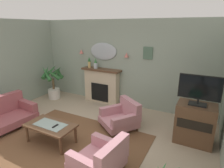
# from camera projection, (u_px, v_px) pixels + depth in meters

# --- Properties ---
(floor) EXTENTS (6.85, 6.67, 0.10)m
(floor) POSITION_uv_depth(u_px,v_px,m) (64.00, 152.00, 4.01)
(floor) COLOR tan
(floor) RESTS_ON ground
(wall_back) EXTENTS (6.85, 0.10, 2.71)m
(wall_back) POSITION_uv_depth(u_px,v_px,m) (122.00, 63.00, 6.03)
(wall_back) COLOR #93A393
(wall_back) RESTS_ON ground
(patterned_rug) EXTENTS (3.20, 2.40, 0.01)m
(patterned_rug) POSITION_uv_depth(u_px,v_px,m) (70.00, 144.00, 4.16)
(patterned_rug) COLOR brown
(patterned_rug) RESTS_ON ground
(fireplace) EXTENTS (1.36, 0.36, 1.16)m
(fireplace) POSITION_uv_depth(u_px,v_px,m) (102.00, 86.00, 6.37)
(fireplace) COLOR beige
(fireplace) RESTS_ON ground
(mantel_vase_right) EXTENTS (0.10, 0.10, 0.37)m
(mantel_vase_right) POSITION_uv_depth(u_px,v_px,m) (89.00, 62.00, 6.31)
(mantel_vase_right) COLOR tan
(mantel_vase_right) RESTS_ON fireplace
(mantel_vase_left) EXTENTS (0.13, 0.13, 0.34)m
(mantel_vase_left) POSITION_uv_depth(u_px,v_px,m) (96.00, 64.00, 6.21)
(mantel_vase_left) COLOR silver
(mantel_vase_left) RESTS_ON fireplace
(wall_mirror) EXTENTS (0.96, 0.06, 0.56)m
(wall_mirror) POSITION_uv_depth(u_px,v_px,m) (103.00, 51.00, 6.15)
(wall_mirror) COLOR #B2BCC6
(wall_sconce_left) EXTENTS (0.14, 0.14, 0.14)m
(wall_sconce_left) POSITION_uv_depth(u_px,v_px,m) (81.00, 52.00, 6.50)
(wall_sconce_left) COLOR #D17066
(wall_sconce_right) EXTENTS (0.14, 0.14, 0.14)m
(wall_sconce_right) POSITION_uv_depth(u_px,v_px,m) (126.00, 55.00, 5.74)
(wall_sconce_right) COLOR #D17066
(framed_picture) EXTENTS (0.28, 0.03, 0.36)m
(framed_picture) POSITION_uv_depth(u_px,v_px,m) (148.00, 53.00, 5.48)
(framed_picture) COLOR #4C6B56
(coffee_table) EXTENTS (1.10, 0.60, 0.45)m
(coffee_table) POSITION_uv_depth(u_px,v_px,m) (51.00, 127.00, 4.14)
(coffee_table) COLOR brown
(coffee_table) RESTS_ON ground
(tv_remote) EXTENTS (0.04, 0.16, 0.02)m
(tv_remote) POSITION_uv_depth(u_px,v_px,m) (55.00, 126.00, 4.04)
(tv_remote) COLOR black
(tv_remote) RESTS_ON coffee_table
(armchair_beside_couch) EXTENTS (1.13, 1.13, 0.71)m
(armchair_beside_couch) POSITION_uv_depth(u_px,v_px,m) (122.00, 116.00, 4.79)
(armchair_beside_couch) COLOR #B77A84
(armchair_beside_couch) RESTS_ON ground
(armchair_near_fireplace) EXTENTS (0.91, 0.90, 0.71)m
(armchair_near_fireplace) POSITION_uv_depth(u_px,v_px,m) (101.00, 159.00, 3.26)
(armchair_near_fireplace) COLOR #B77A84
(armchair_near_fireplace) RESTS_ON ground
(tv_cabinet) EXTENTS (0.80, 0.57, 0.90)m
(tv_cabinet) POSITION_uv_depth(u_px,v_px,m) (195.00, 123.00, 4.16)
(tv_cabinet) COLOR brown
(tv_cabinet) RESTS_ON ground
(tv_flatscreen) EXTENTS (0.84, 0.24, 0.65)m
(tv_flatscreen) POSITION_uv_depth(u_px,v_px,m) (200.00, 89.00, 3.90)
(tv_flatscreen) COLOR black
(tv_flatscreen) RESTS_ON tv_cabinet
(potted_plant_tall_palm) EXTENTS (0.81, 0.82, 1.22)m
(potted_plant_tall_palm) POSITION_uv_depth(u_px,v_px,m) (53.00, 81.00, 6.64)
(potted_plant_tall_palm) COLOR silver
(potted_plant_tall_palm) RESTS_ON ground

